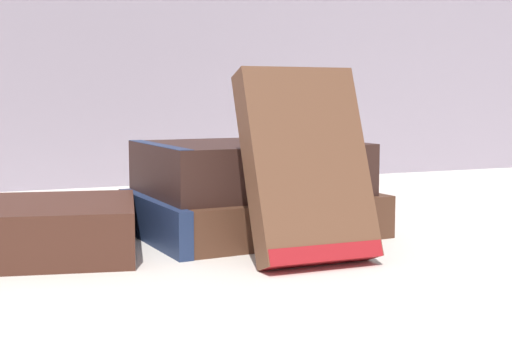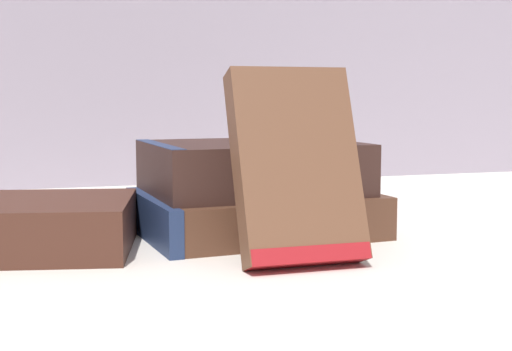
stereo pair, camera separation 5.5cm
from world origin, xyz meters
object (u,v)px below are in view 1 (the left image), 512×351
Objects in this scene: book_flat_top at (244,168)px; reading_glasses at (119,218)px; book_leaning_front at (307,172)px; pocket_watch at (284,138)px; book_flat_bottom at (247,213)px.

reading_glasses is at bearing 126.25° from book_flat_top.
book_leaning_front is (0.00, -0.12, 0.01)m from book_flat_top.
book_leaning_front is 0.13m from pocket_watch.
book_flat_top is at bearing 110.48° from book_flat_bottom.
book_flat_top is 0.05m from pocket_watch.
reading_glasses is (-0.13, 0.12, -0.08)m from pocket_watch.
book_flat_top reaches higher than book_flat_bottom.
book_flat_bottom reaches higher than reading_glasses.
book_leaning_front is 2.60× the size of pocket_watch.
book_flat_top is 0.16m from reading_glasses.
pocket_watch is (0.04, 0.12, 0.02)m from book_leaning_front.
reading_glasses is at bearing 124.52° from book_flat_bottom.
book_flat_top is at bearing 175.40° from pocket_watch.
pocket_watch reaches higher than book_flat_bottom.
book_flat_bottom is 0.15m from reading_glasses.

